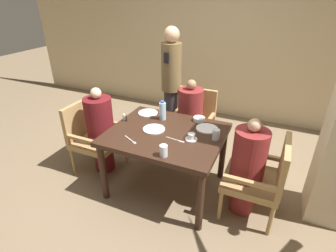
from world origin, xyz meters
The scene contains 22 objects.
ground_plane centered at (0.00, 0.00, 0.00)m, with size 16.00×16.00×0.00m, color #7A664C.
wall_back centered at (0.00, 2.29, 1.40)m, with size 8.00×0.06×2.80m.
dining_table centered at (0.00, 0.00, 0.63)m, with size 1.19×0.99×0.72m.
chair_left_side centered at (-1.00, 0.00, 0.46)m, with size 0.53×0.53×0.86m.
diner_in_left_chair centered at (-0.86, 0.00, 0.56)m, with size 0.32×0.32×1.09m.
chair_far_side centered at (0.00, 0.90, 0.46)m, with size 0.53×0.53×0.86m.
diner_in_far_chair centered at (0.00, 0.76, 0.55)m, with size 0.32×0.32×1.07m.
chair_right_side centered at (1.00, 0.00, 0.46)m, with size 0.53×0.53×0.86m.
diner_in_right_chair centered at (0.86, 0.00, 0.54)m, with size 0.32×0.32×1.05m.
standing_host centered at (-0.42, 1.10, 0.88)m, with size 0.28×0.31×1.64m.
plate_main_left centered at (-0.14, 0.00, 0.73)m, with size 0.23×0.23×0.01m.
plate_main_right centered at (-0.39, 0.34, 0.73)m, with size 0.23×0.23×0.01m.
plate_dessert_center centered at (0.37, 0.24, 0.73)m, with size 0.23×0.23×0.01m.
teacup_with_saucer centered at (0.29, -0.03, 0.75)m, with size 0.12×0.12×0.07m.
bowl_small centered at (0.23, 0.40, 0.74)m, with size 0.13×0.13×0.04m.
water_bottle centered at (-0.16, 0.27, 0.83)m, with size 0.08×0.08×0.23m.
glass_tall_near centered at (0.16, -0.41, 0.78)m, with size 0.07×0.07×0.11m.
glass_tall_mid centered at (0.51, 0.06, 0.78)m, with size 0.07×0.07×0.11m.
salt_shaker centered at (-0.55, 0.06, 0.76)m, with size 0.03×0.03×0.08m.
pepper_shaker centered at (-0.51, 0.06, 0.76)m, with size 0.03×0.03×0.07m.
fork_beside_plate centered at (-0.25, -0.30, 0.72)m, with size 0.18×0.10×0.00m.
knife_beside_plate centered at (0.16, -0.11, 0.72)m, with size 0.21×0.04×0.00m.
Camera 1 is at (0.99, -2.18, 2.05)m, focal length 28.00 mm.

